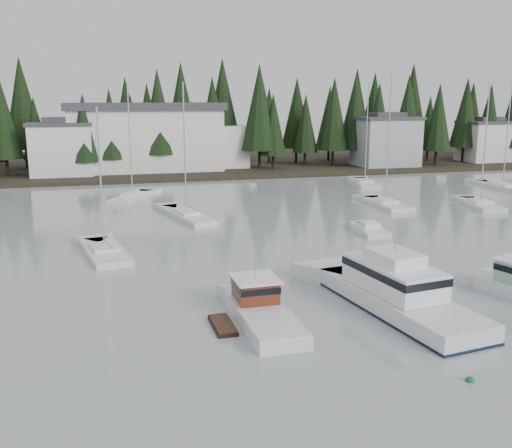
{
  "coord_description": "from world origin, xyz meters",
  "views": [
    {
      "loc": [
        -11.88,
        -13.15,
        11.81
      ],
      "look_at": [
        -0.84,
        28.11,
        2.5
      ],
      "focal_mm": 40.0,
      "sensor_mm": 36.0,
      "label": 1
    }
  ],
  "objects_px": {
    "sailboat_2": "(365,184)",
    "sailboat_6": "(385,205)",
    "sailboat_1": "(186,217)",
    "sailboat_8": "(105,254)",
    "runabout_1": "(370,231)",
    "house_east_b": "(487,140)",
    "lobster_boat_brown": "(260,313)",
    "house_east_a": "(386,140)",
    "sailboat_3": "(133,198)",
    "sailboat_9": "(480,206)",
    "sailboat_5": "(502,188)",
    "harbor_inn": "(158,137)",
    "house_west": "(61,148)",
    "cabin_cruiser_center": "(397,296)"
  },
  "relations": [
    {
      "from": "sailboat_1",
      "to": "sailboat_2",
      "type": "distance_m",
      "value": 32.24
    },
    {
      "from": "sailboat_6",
      "to": "sailboat_2",
      "type": "bearing_deg",
      "value": -16.39
    },
    {
      "from": "house_east_a",
      "to": "lobster_boat_brown",
      "type": "distance_m",
      "value": 74.67
    },
    {
      "from": "house_west",
      "to": "sailboat_1",
      "type": "relative_size",
      "value": 0.68
    },
    {
      "from": "harbor_inn",
      "to": "cabin_cruiser_center",
      "type": "xyz_separation_m",
      "value": [
        6.93,
        -67.56,
        -5.0
      ]
    },
    {
      "from": "lobster_boat_brown",
      "to": "runabout_1",
      "type": "distance_m",
      "value": 23.42
    },
    {
      "from": "sailboat_3",
      "to": "sailboat_9",
      "type": "height_order",
      "value": "sailboat_3"
    },
    {
      "from": "house_west",
      "to": "sailboat_6",
      "type": "height_order",
      "value": "sailboat_6"
    },
    {
      "from": "sailboat_8",
      "to": "sailboat_5",
      "type": "bearing_deg",
      "value": -78.16
    },
    {
      "from": "sailboat_6",
      "to": "sailboat_8",
      "type": "xyz_separation_m",
      "value": [
        -31.07,
        -13.49,
        -0.02
      ]
    },
    {
      "from": "sailboat_9",
      "to": "house_east_a",
      "type": "bearing_deg",
      "value": 1.91
    },
    {
      "from": "sailboat_2",
      "to": "sailboat_6",
      "type": "relative_size",
      "value": 0.99
    },
    {
      "from": "house_east_b",
      "to": "sailboat_8",
      "type": "bearing_deg",
      "value": -145.24
    },
    {
      "from": "lobster_boat_brown",
      "to": "sailboat_1",
      "type": "bearing_deg",
      "value": -0.85
    },
    {
      "from": "harbor_inn",
      "to": "sailboat_5",
      "type": "height_order",
      "value": "sailboat_5"
    },
    {
      "from": "house_west",
      "to": "sailboat_9",
      "type": "xyz_separation_m",
      "value": [
        47.08,
        -37.35,
        -4.57
      ]
    },
    {
      "from": "lobster_boat_brown",
      "to": "sailboat_5",
      "type": "relative_size",
      "value": 0.56
    },
    {
      "from": "house_east_a",
      "to": "sailboat_3",
      "type": "xyz_separation_m",
      "value": [
        -44.71,
        -20.96,
        -4.82
      ]
    },
    {
      "from": "sailboat_5",
      "to": "sailboat_8",
      "type": "distance_m",
      "value": 56.73
    },
    {
      "from": "lobster_boat_brown",
      "to": "sailboat_6",
      "type": "distance_m",
      "value": 37.49
    },
    {
      "from": "harbor_inn",
      "to": "sailboat_6",
      "type": "xyz_separation_m",
      "value": [
        21.85,
        -37.56,
        -5.69
      ]
    },
    {
      "from": "house_east_b",
      "to": "sailboat_9",
      "type": "height_order",
      "value": "sailboat_9"
    },
    {
      "from": "house_east_a",
      "to": "sailboat_1",
      "type": "height_order",
      "value": "sailboat_1"
    },
    {
      "from": "sailboat_1",
      "to": "sailboat_5",
      "type": "distance_m",
      "value": 45.19
    },
    {
      "from": "house_east_a",
      "to": "harbor_inn",
      "type": "height_order",
      "value": "harbor_inn"
    },
    {
      "from": "sailboat_8",
      "to": "runabout_1",
      "type": "bearing_deg",
      "value": -96.08
    },
    {
      "from": "sailboat_9",
      "to": "runabout_1",
      "type": "bearing_deg",
      "value": 128.71
    },
    {
      "from": "cabin_cruiser_center",
      "to": "house_east_b",
      "type": "bearing_deg",
      "value": -47.43
    },
    {
      "from": "sailboat_9",
      "to": "runabout_1",
      "type": "xyz_separation_m",
      "value": [
        -17.9,
        -8.74,
        0.05
      ]
    },
    {
      "from": "lobster_boat_brown",
      "to": "sailboat_6",
      "type": "xyz_separation_m",
      "value": [
        22.98,
        29.62,
        -0.37
      ]
    },
    {
      "from": "house_east_b",
      "to": "cabin_cruiser_center",
      "type": "xyz_separation_m",
      "value": [
        -54.03,
        -65.22,
        -3.63
      ]
    },
    {
      "from": "lobster_boat_brown",
      "to": "sailboat_8",
      "type": "bearing_deg",
      "value": 26.05
    },
    {
      "from": "sailboat_2",
      "to": "sailboat_6",
      "type": "bearing_deg",
      "value": 177.19
    },
    {
      "from": "cabin_cruiser_center",
      "to": "runabout_1",
      "type": "xyz_separation_m",
      "value": [
        7.21,
        18.13,
        -0.64
      ]
    },
    {
      "from": "sailboat_8",
      "to": "sailboat_9",
      "type": "height_order",
      "value": "sailboat_9"
    },
    {
      "from": "sailboat_1",
      "to": "lobster_boat_brown",
      "type": "bearing_deg",
      "value": 166.36
    },
    {
      "from": "sailboat_3",
      "to": "sailboat_8",
      "type": "relative_size",
      "value": 1.21
    },
    {
      "from": "house_west",
      "to": "sailboat_3",
      "type": "distance_m",
      "value": 24.28
    },
    {
      "from": "sailboat_3",
      "to": "sailboat_5",
      "type": "bearing_deg",
      "value": -68.52
    },
    {
      "from": "cabin_cruiser_center",
      "to": "sailboat_6",
      "type": "xyz_separation_m",
      "value": [
        14.91,
        30.0,
        -0.69
      ]
    },
    {
      "from": "runabout_1",
      "to": "house_east_b",
      "type": "bearing_deg",
      "value": -38.79
    },
    {
      "from": "sailboat_5",
      "to": "sailboat_6",
      "type": "relative_size",
      "value": 0.96
    },
    {
      "from": "house_east_b",
      "to": "sailboat_8",
      "type": "xyz_separation_m",
      "value": [
        -70.18,
        -48.71,
        -4.34
      ]
    },
    {
      "from": "sailboat_2",
      "to": "sailboat_9",
      "type": "height_order",
      "value": "sailboat_2"
    },
    {
      "from": "sailboat_1",
      "to": "sailboat_8",
      "type": "height_order",
      "value": "sailboat_1"
    },
    {
      "from": "sailboat_2",
      "to": "harbor_inn",
      "type": "bearing_deg",
      "value": 65.47
    },
    {
      "from": "sailboat_5",
      "to": "runabout_1",
      "type": "xyz_separation_m",
      "value": [
        -29.28,
        -19.53,
        0.06
      ]
    },
    {
      "from": "sailboat_5",
      "to": "sailboat_8",
      "type": "relative_size",
      "value": 1.22
    },
    {
      "from": "lobster_boat_brown",
      "to": "sailboat_5",
      "type": "distance_m",
      "value": 58.09
    },
    {
      "from": "house_west",
      "to": "lobster_boat_brown",
      "type": "relative_size",
      "value": 1.18
    }
  ]
}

